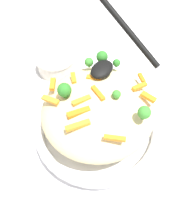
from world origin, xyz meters
The scene contains 23 objects.
ground_plane centered at (0.00, 0.00, 0.00)m, with size 2.40×2.40×0.00m, color silver.
serving_bowl centered at (0.00, 0.00, 0.03)m, with size 0.29×0.29×0.05m.
pasta_mound centered at (0.00, 0.00, 0.09)m, with size 0.23×0.23×0.10m, color beige.
carrot_piece_0 centered at (-0.06, 0.07, 0.14)m, with size 0.03×0.01×0.01m, color orange.
carrot_piece_1 centered at (0.09, -0.05, 0.14)m, with size 0.02×0.01×0.01m, color orange.
carrot_piece_2 centered at (0.00, 0.00, 0.15)m, with size 0.04×0.01×0.01m, color orange.
carrot_piece_3 centered at (0.03, 0.03, 0.14)m, with size 0.03×0.01×0.01m, color orange.
carrot_piece_4 centered at (-0.05, 0.01, 0.14)m, with size 0.04×0.01×0.01m, color orange.
carrot_piece_5 centered at (-0.03, 0.02, 0.14)m, with size 0.04×0.01×0.01m, color orange.
carrot_piece_6 centered at (0.05, -0.08, 0.14)m, with size 0.03×0.01×0.01m, color orange.
carrot_piece_7 centered at (-0.07, -0.01, 0.14)m, with size 0.04×0.01×0.01m, color orange.
carrot_piece_8 centered at (0.06, -0.06, 0.14)m, with size 0.03×0.01×0.01m, color orange.
carrot_piece_9 centered at (-0.02, 0.09, 0.14)m, with size 0.03×0.01×0.01m, color orange.
carrot_piece_10 centered at (-0.06, -0.07, 0.14)m, with size 0.04×0.01×0.01m, color orange.
carrot_piece_11 centered at (0.01, 0.07, 0.14)m, with size 0.03×0.01×0.01m, color orange.
broccoli_floret_0 centered at (0.01, -0.03, 0.15)m, with size 0.02×0.02×0.02m.
broccoli_floret_1 centered at (0.09, 0.04, 0.15)m, with size 0.02×0.02×0.03m.
broccoli_floret_2 centered at (0.06, 0.06, 0.15)m, with size 0.02×0.02×0.02m.
broccoli_floret_3 centered at (0.09, 0.01, 0.15)m, with size 0.02×0.02×0.02m.
broccoli_floret_4 centered at (0.00, -0.09, 0.15)m, with size 0.02×0.02×0.03m.
broccoli_floret_5 centered at (-0.03, 0.05, 0.15)m, with size 0.03×0.03×0.03m.
serving_spoon centered at (0.09, 0.02, 0.17)m, with size 0.13×0.17×0.10m.
companion_bowl centered at (0.12, 0.22, 0.03)m, with size 0.11×0.11×0.05m.
Camera 1 is at (-0.21, -0.13, 0.44)m, focal length 33.22 mm.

